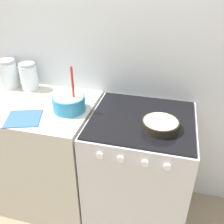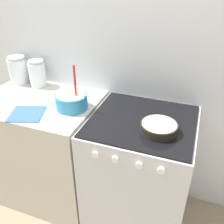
% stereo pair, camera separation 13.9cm
% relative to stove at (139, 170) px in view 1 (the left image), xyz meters
% --- Properties ---
extents(wall_back, '(4.73, 0.05, 2.40)m').
position_rel_stove_xyz_m(wall_back, '(-0.36, 0.35, 0.75)').
color(wall_back, silver).
rests_on(wall_back, ground_plane).
extents(countertop_cabinet, '(0.86, 0.65, 0.90)m').
position_rel_stove_xyz_m(countertop_cabinet, '(-0.79, 0.00, 0.00)').
color(countertop_cabinet, beige).
rests_on(countertop_cabinet, ground_plane).
extents(stove, '(0.68, 0.66, 0.90)m').
position_rel_stove_xyz_m(stove, '(0.00, 0.00, 0.00)').
color(stove, silver).
rests_on(stove, ground_plane).
extents(mixing_bowl, '(0.22, 0.22, 0.31)m').
position_rel_stove_xyz_m(mixing_bowl, '(-0.50, -0.02, 0.51)').
color(mixing_bowl, '#338CBF').
rests_on(mixing_bowl, countertop_cabinet).
extents(baking_pan, '(0.22, 0.22, 0.06)m').
position_rel_stove_xyz_m(baking_pan, '(0.12, -0.09, 0.48)').
color(baking_pan, black).
rests_on(baking_pan, stove).
extents(storage_jar_left, '(0.15, 0.15, 0.22)m').
position_rel_stove_xyz_m(storage_jar_left, '(-1.11, 0.23, 0.55)').
color(storage_jar_left, silver).
rests_on(storage_jar_left, countertop_cabinet).
extents(storage_jar_middle, '(0.13, 0.13, 0.21)m').
position_rel_stove_xyz_m(storage_jar_middle, '(-0.93, 0.23, 0.54)').
color(storage_jar_middle, silver).
rests_on(storage_jar_middle, countertop_cabinet).
extents(recipe_page, '(0.27, 0.27, 0.01)m').
position_rel_stove_xyz_m(recipe_page, '(-0.74, -0.20, 0.45)').
color(recipe_page, '#3359B2').
rests_on(recipe_page, countertop_cabinet).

